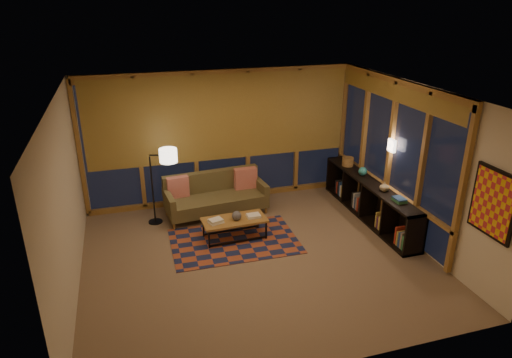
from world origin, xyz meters
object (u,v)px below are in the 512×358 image
object	(u,v)px
coffee_table	(235,229)
sofa	(216,196)
bookshelf	(369,200)
floor_lamp	(152,186)

from	to	relation	value
coffee_table	sofa	bearing A→B (deg)	93.59
sofa	bookshelf	bearing A→B (deg)	-24.84
sofa	coffee_table	size ratio (longest dim) A/B	1.72
sofa	floor_lamp	size ratio (longest dim) A/B	1.30
coffee_table	bookshelf	bearing A→B (deg)	-1.32
coffee_table	floor_lamp	bearing A→B (deg)	139.44
sofa	coffee_table	world-z (taller)	sofa
floor_lamp	bookshelf	world-z (taller)	floor_lamp
sofa	floor_lamp	xyz separation A→B (m)	(-1.19, -0.01, 0.34)
sofa	coffee_table	bearing A→B (deg)	-89.44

